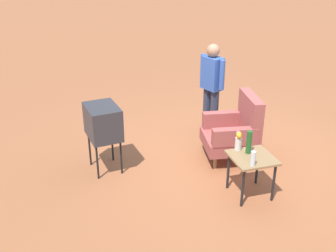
{
  "coord_description": "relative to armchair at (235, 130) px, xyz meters",
  "views": [
    {
      "loc": [
        5.38,
        -2.56,
        3.16
      ],
      "look_at": [
        0.13,
        -1.0,
        0.65
      ],
      "focal_mm": 42.88,
      "sensor_mm": 36.0,
      "label": 1
    }
  ],
  "objects": [
    {
      "name": "ground_plane",
      "position": [
        -0.27,
        -0.05,
        -0.5
      ],
      "size": [
        60.0,
        60.0,
        0.0
      ],
      "primitive_type": "plane",
      "color": "#A05B38"
    },
    {
      "name": "bottle_short_clear",
      "position": [
        1.19,
        -0.33,
        0.19
      ],
      "size": [
        0.06,
        0.06,
        0.2
      ],
      "primitive_type": "cylinder",
      "color": "silver",
      "rests_on": "side_table"
    },
    {
      "name": "flower_vase",
      "position": [
        0.75,
        -0.32,
        0.24
      ],
      "size": [
        0.14,
        0.1,
        0.27
      ],
      "color": "silver",
      "rests_on": "side_table"
    },
    {
      "name": "bottle_wine_green",
      "position": [
        0.87,
        -0.23,
        0.25
      ],
      "size": [
        0.07,
        0.07,
        0.32
      ],
      "primitive_type": "cylinder",
      "color": "#1E5623",
      "rests_on": "side_table"
    },
    {
      "name": "person_standing",
      "position": [
        -0.96,
        -0.02,
        0.44
      ],
      "size": [
        0.54,
        0.33,
        1.64
      ],
      "color": "#2D3347",
      "rests_on": "ground"
    },
    {
      "name": "side_table",
      "position": [
        0.98,
        -0.22,
        0.0
      ],
      "size": [
        0.56,
        0.56,
        0.59
      ],
      "color": "black",
      "rests_on": "ground"
    },
    {
      "name": "tv_on_stand",
      "position": [
        -0.25,
        -2.0,
        0.28
      ],
      "size": [
        0.65,
        0.52,
        1.03
      ],
      "color": "black",
      "rests_on": "ground"
    },
    {
      "name": "armchair",
      "position": [
        0.0,
        0.0,
        0.0
      ],
      "size": [
        0.88,
        0.89,
        1.06
      ],
      "color": "#937047",
      "rests_on": "ground"
    }
  ]
}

